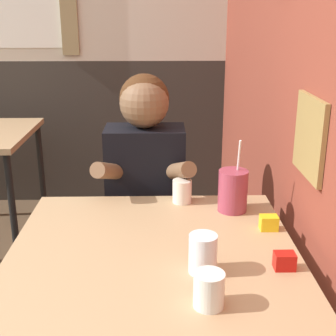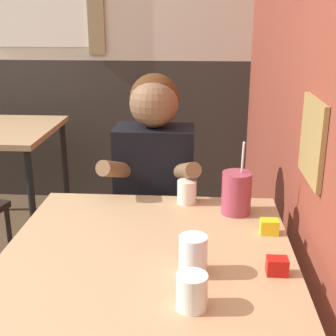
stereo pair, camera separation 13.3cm
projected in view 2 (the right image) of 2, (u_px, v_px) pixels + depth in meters
name	position (u px, v px, depth m)	size (l,w,h in m)	color
brick_wall_right	(288.00, 33.00, 2.16)	(0.08, 4.49, 2.70)	brown
back_wall	(72.00, 24.00, 3.45)	(5.61, 0.09, 2.70)	beige
main_table	(149.00, 268.00, 1.49)	(0.90, 0.90, 0.74)	tan
person_seated	(155.00, 202.00, 2.09)	(0.42, 0.41, 1.20)	black
cocktail_pitcher	(236.00, 193.00, 1.71)	(0.11, 0.11, 0.28)	#99384C
glass_near_pitcher	(193.00, 255.00, 1.32)	(0.08, 0.08, 0.11)	silver
glass_center	(192.00, 291.00, 1.16)	(0.08, 0.08, 0.09)	silver
glass_far_side	(187.00, 192.00, 1.81)	(0.07, 0.07, 0.09)	silver
condiment_ketchup	(277.00, 266.00, 1.32)	(0.06, 0.04, 0.05)	#B7140F
condiment_mustard	(269.00, 227.00, 1.56)	(0.06, 0.04, 0.05)	yellow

